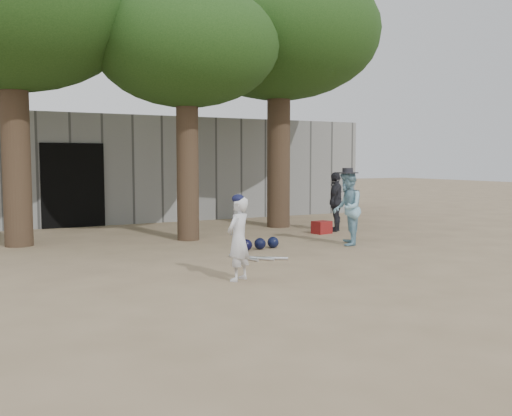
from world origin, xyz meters
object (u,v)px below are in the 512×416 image
boy_player (238,239)px  red_bag (322,227)px  spectator_blue (347,208)px  spectator_dark (336,202)px

boy_player → red_bag: 5.65m
spectator_blue → spectator_dark: spectator_blue is taller
boy_player → spectator_blue: (3.52, 2.06, 0.15)m
spectator_blue → boy_player: bearing=-22.6°
spectator_dark → spectator_blue: bearing=19.8°
spectator_blue → red_bag: spectator_blue is taller
boy_player → red_bag: boy_player is taller
boy_player → spectator_blue: spectator_blue is taller
boy_player → spectator_dark: (4.68, 4.07, 0.12)m
boy_player → spectator_dark: bearing=-170.6°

